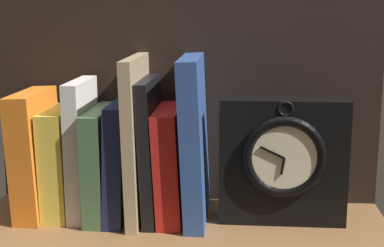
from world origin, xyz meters
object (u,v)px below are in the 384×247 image
object	(u,v)px
framed_clock	(283,160)
book_tan_shortstories	(137,138)
book_blue_modern	(194,139)
book_green_romantic	(101,162)
book_white_catcher	(82,148)
book_red_requiem	(171,163)
book_black_skeptic	(151,149)
book_navy_bierce	(122,159)
book_orange_pandolfini	(35,153)
book_yellow_seinlanguage	(62,162)

from	to	relation	value
framed_clock	book_tan_shortstories	bearing A→B (deg)	177.69
framed_clock	book_blue_modern	bearing A→B (deg)	176.19
book_green_romantic	book_tan_shortstories	distance (cm)	7.28
book_white_catcher	book_green_romantic	size ratio (longest dim) A/B	1.26
book_red_requiem	book_tan_shortstories	bearing A→B (deg)	180.00
book_white_catcher	book_black_skeptic	bearing A→B (deg)	0.00
book_navy_bierce	book_green_romantic	bearing A→B (deg)	180.00
book_orange_pandolfini	book_yellow_seinlanguage	world-z (taller)	book_orange_pandolfini
book_green_romantic	book_tan_shortstories	xyz separation A→B (cm)	(5.98, 0.00, 4.15)
book_orange_pandolfini	book_red_requiem	bearing A→B (deg)	0.00
book_blue_modern	book_yellow_seinlanguage	bearing A→B (deg)	180.00
book_orange_pandolfini	book_red_requiem	size ratio (longest dim) A/B	1.13
book_tan_shortstories	book_blue_modern	xyz separation A→B (cm)	(9.03, 0.00, 0.03)
book_white_catcher	book_red_requiem	bearing A→B (deg)	0.00
book_navy_bierce	book_blue_modern	world-z (taller)	book_blue_modern
book_blue_modern	framed_clock	bearing A→B (deg)	-3.81
book_orange_pandolfini	book_black_skeptic	bearing A→B (deg)	0.00
book_yellow_seinlanguage	book_blue_modern	size ratio (longest dim) A/B	0.67
book_orange_pandolfini	framed_clock	distance (cm)	39.71
book_red_requiem	framed_clock	bearing A→B (deg)	-3.00
book_green_romantic	framed_clock	world-z (taller)	framed_clock
book_red_requiem	book_blue_modern	xyz separation A→B (cm)	(3.72, 0.00, 4.04)
book_white_catcher	book_green_romantic	bearing A→B (deg)	0.00
book_tan_shortstories	book_red_requiem	xyz separation A→B (cm)	(5.31, 0.00, -4.01)
book_red_requiem	framed_clock	distance (cm)	17.63
book_blue_modern	framed_clock	size ratio (longest dim) A/B	1.31
book_white_catcher	book_red_requiem	size ratio (longest dim) A/B	1.24
book_yellow_seinlanguage	book_black_skeptic	world-z (taller)	book_black_skeptic
book_yellow_seinlanguage	book_tan_shortstories	size ratio (longest dim) A/B	0.67
framed_clock	book_red_requiem	bearing A→B (deg)	177.00
book_blue_modern	framed_clock	xyz separation A→B (cm)	(13.85, -0.92, -2.91)
book_black_skeptic	book_white_catcher	bearing A→B (deg)	180.00
book_yellow_seinlanguage	book_navy_bierce	size ratio (longest dim) A/B	0.93
book_tan_shortstories	book_blue_modern	world-z (taller)	same
book_orange_pandolfini	book_navy_bierce	size ratio (longest dim) A/B	1.07
book_black_skeptic	book_green_romantic	bearing A→B (deg)	180.00
book_red_requiem	book_blue_modern	size ratio (longest dim) A/B	0.69
book_green_romantic	book_white_catcher	bearing A→B (deg)	180.00
book_orange_pandolfini	book_yellow_seinlanguage	distance (cm)	4.52
book_blue_modern	framed_clock	world-z (taller)	book_blue_modern
book_black_skeptic	framed_clock	size ratio (longest dim) A/B	1.13
book_yellow_seinlanguage	book_tan_shortstories	world-z (taller)	book_tan_shortstories
book_navy_bierce	framed_clock	xyz separation A→B (cm)	(25.53, -0.92, 0.64)
book_green_romantic	book_orange_pandolfini	bearing A→B (deg)	180.00
book_black_skeptic	framed_clock	xyz separation A→B (cm)	(20.71, -0.92, -1.18)
book_tan_shortstories	framed_clock	world-z (taller)	book_tan_shortstories
book_tan_shortstories	book_black_skeptic	world-z (taller)	book_tan_shortstories
book_navy_bierce	book_black_skeptic	bearing A→B (deg)	0.00
book_green_romantic	framed_clock	xyz separation A→B (cm)	(28.85, -0.92, 1.27)
book_orange_pandolfini	book_blue_modern	bearing A→B (deg)	0.00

